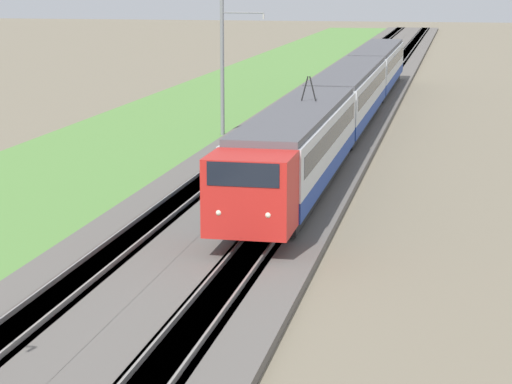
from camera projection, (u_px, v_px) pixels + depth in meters
name	position (u px, v px, depth m)	size (l,w,h in m)	color
ballast_main	(284.00, 121.00, 62.87)	(240.00, 4.40, 0.30)	#605B56
ballast_adjacent	(353.00, 123.00, 62.01)	(240.00, 4.40, 0.30)	#605B56
track_main	(284.00, 121.00, 62.87)	(240.00, 1.57, 0.45)	#4C4238
track_adjacent	(353.00, 123.00, 62.01)	(240.00, 1.57, 0.45)	#4C4238
grass_verge	(180.00, 120.00, 64.23)	(240.00, 11.76, 0.12)	#5B8E42
passenger_train	(350.00, 93.00, 59.42)	(59.19, 2.88, 4.86)	red
catenary_mast_mid	(223.00, 65.00, 56.80)	(0.22, 2.56, 8.00)	slate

